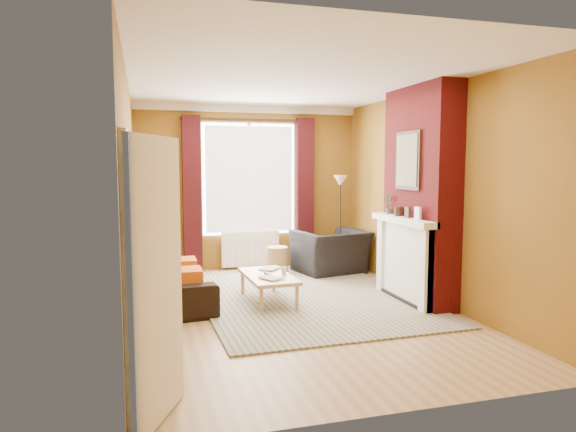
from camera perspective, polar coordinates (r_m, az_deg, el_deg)
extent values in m
plane|color=olive|center=(6.46, 0.61, -10.41)|extent=(5.50, 5.50, 0.00)
cube|color=brown|center=(8.89, -4.39, 3.14)|extent=(3.80, 0.02, 2.80)
cube|color=brown|center=(3.68, 12.81, -0.59)|extent=(3.80, 0.02, 2.80)
cube|color=brown|center=(7.00, 15.73, 2.26)|extent=(0.02, 5.50, 2.80)
cube|color=brown|center=(5.97, -17.15, 1.67)|extent=(0.02, 5.50, 2.80)
cube|color=white|center=(6.29, 0.64, 14.90)|extent=(3.80, 5.50, 0.01)
cube|color=#45090A|center=(6.91, 14.49, 2.25)|extent=(0.35, 1.40, 2.80)
cube|color=white|center=(6.92, 12.92, -4.81)|extent=(0.12, 1.30, 1.10)
cube|color=white|center=(6.82, 12.65, -0.45)|extent=(0.22, 1.40, 0.08)
cube|color=white|center=(6.42, 15.25, -5.95)|extent=(0.16, 0.14, 1.04)
cube|color=white|center=(7.42, 10.62, -4.29)|extent=(0.16, 0.14, 1.04)
cube|color=black|center=(6.95, 13.12, -5.60)|extent=(0.06, 0.80, 0.90)
cube|color=black|center=(7.03, 12.89, -8.97)|extent=(0.20, 1.00, 0.06)
cube|color=white|center=(6.51, 14.21, 0.29)|extent=(0.03, 0.12, 0.16)
cube|color=black|center=(6.72, 13.15, 0.40)|extent=(0.03, 0.10, 0.14)
cylinder|color=black|center=(6.94, 12.15, 0.50)|extent=(0.10, 0.10, 0.12)
cube|color=black|center=(6.81, 13.20, 6.02)|extent=(0.03, 0.60, 0.75)
cube|color=#AE7A3A|center=(6.80, 13.05, 6.03)|extent=(0.01, 0.52, 0.66)
cube|color=white|center=(8.89, -4.40, 11.79)|extent=(3.80, 0.08, 0.12)
cube|color=white|center=(8.86, -4.36, 4.10)|extent=(1.60, 0.04, 1.90)
cube|color=silver|center=(8.82, -4.31, 4.10)|extent=(1.50, 0.02, 1.80)
cube|color=white|center=(8.84, -4.33, 4.10)|extent=(0.06, 0.04, 1.90)
cube|color=#3A0D10|center=(8.63, -10.62, 2.65)|extent=(0.30, 0.16, 2.50)
cube|color=#3A0D10|center=(9.02, 1.88, 2.88)|extent=(0.30, 0.16, 2.50)
cylinder|color=black|center=(8.80, -4.29, 10.61)|extent=(2.30, 0.05, 0.05)
cube|color=white|center=(8.90, -4.21, -3.65)|extent=(1.00, 0.10, 0.60)
cube|color=white|center=(8.77, -7.02, -3.82)|extent=(0.04, 0.03, 0.56)
cube|color=white|center=(8.78, -6.31, -3.80)|extent=(0.04, 0.03, 0.56)
cube|color=white|center=(8.80, -5.60, -3.77)|extent=(0.04, 0.03, 0.56)
cube|color=white|center=(8.82, -4.90, -3.74)|extent=(0.04, 0.03, 0.56)
cube|color=white|center=(8.84, -4.20, -3.71)|extent=(0.04, 0.03, 0.56)
cube|color=white|center=(8.87, -3.50, -3.69)|extent=(0.04, 0.03, 0.56)
cube|color=white|center=(8.89, -2.80, -3.66)|extent=(0.04, 0.03, 0.56)
cube|color=white|center=(8.91, -2.11, -3.63)|extent=(0.04, 0.03, 0.56)
cube|color=white|center=(8.94, -1.43, -3.60)|extent=(0.04, 0.03, 0.56)
cube|color=black|center=(5.86, -16.98, 5.02)|extent=(0.04, 0.44, 0.58)
cube|color=#C8D131|center=(5.86, -16.73, 5.03)|extent=(0.01, 0.38, 0.52)
cube|color=black|center=(6.51, -16.87, 5.07)|extent=(0.04, 0.44, 0.58)
cube|color=#31934C|center=(6.51, -16.64, 5.08)|extent=(0.01, 0.38, 0.52)
cube|color=black|center=(7.16, -16.77, 5.11)|extent=(0.04, 0.44, 0.58)
cube|color=#D03453|center=(7.16, -16.57, 5.11)|extent=(0.01, 0.38, 0.52)
cube|color=white|center=(3.99, -17.29, -6.03)|extent=(0.05, 0.94, 2.06)
cube|color=black|center=(3.99, -17.00, -6.03)|extent=(0.02, 0.80, 1.98)
cube|color=white|center=(3.64, -14.34, -7.08)|extent=(0.37, 0.74, 1.98)
imported|color=#3C692F|center=(7.20, 11.05, 1.30)|extent=(0.14, 0.10, 0.27)
cube|color=#C85410|center=(6.34, -11.11, -6.49)|extent=(0.34, 0.40, 0.16)
cube|color=#C85410|center=(7.02, -11.59, -5.31)|extent=(0.34, 0.40, 0.16)
cube|color=#2F6882|center=(7.12, 1.74, -8.81)|extent=(2.91, 3.95, 0.02)
imported|color=black|center=(6.95, -12.74, -6.91)|extent=(0.99, 2.08, 0.59)
imported|color=black|center=(8.56, 4.77, -3.99)|extent=(1.28, 1.17, 0.71)
cube|color=tan|center=(6.71, -2.22, -6.70)|extent=(0.60, 1.15, 0.05)
cylinder|color=tan|center=(6.23, -2.97, -9.48)|extent=(0.05, 0.05, 0.33)
cylinder|color=tan|center=(6.35, 1.02, -9.16)|extent=(0.05, 0.05, 0.33)
cylinder|color=tan|center=(7.18, -5.06, -7.44)|extent=(0.05, 0.05, 0.33)
cylinder|color=tan|center=(7.29, -1.58, -7.22)|extent=(0.05, 0.05, 0.33)
cylinder|color=#A57947|center=(8.52, -1.19, -4.93)|extent=(0.41, 0.41, 0.45)
cylinder|color=black|center=(8.88, 5.74, -5.88)|extent=(0.30, 0.30, 0.03)
cylinder|color=black|center=(8.76, 5.79, -1.00)|extent=(0.03, 0.03, 1.49)
cone|color=beige|center=(8.71, 5.84, 3.95)|extent=(0.30, 0.30, 0.18)
imported|color=#999999|center=(6.38, -2.58, -7.04)|extent=(0.31, 0.34, 0.03)
imported|color=#999999|center=(7.07, -2.81, -5.79)|extent=(0.34, 0.36, 0.02)
imported|color=#999999|center=(6.74, -0.47, -6.06)|extent=(0.11, 0.11, 0.09)
cube|color=#232325|center=(6.71, -2.25, -6.42)|extent=(0.07, 0.17, 0.02)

